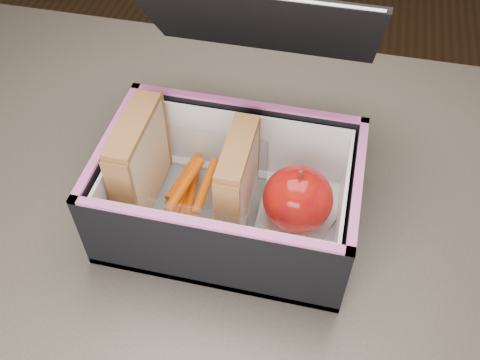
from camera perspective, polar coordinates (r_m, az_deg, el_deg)
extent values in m
cube|color=#62574C|center=(0.64, 1.39, -7.15)|extent=(1.20, 0.80, 0.03)
cube|color=#382D26|center=(1.30, -19.96, 1.05)|extent=(0.05, 0.05, 0.72)
cube|color=black|center=(0.63, 2.02, 16.29)|extent=(0.27, 0.12, 0.14)
cube|color=tan|center=(0.62, -11.36, 2.03)|extent=(0.01, 0.10, 0.11)
cube|color=#D66A73|center=(0.62, -10.54, 1.62)|extent=(0.01, 0.10, 0.10)
cube|color=tan|center=(0.61, -9.82, 1.77)|extent=(0.01, 0.10, 0.11)
cube|color=brown|center=(0.58, -11.39, 5.80)|extent=(0.03, 0.11, 0.01)
cube|color=tan|center=(0.59, -1.01, 0.01)|extent=(0.01, 0.10, 0.10)
cube|color=#D66A73|center=(0.59, -0.23, -0.38)|extent=(0.01, 0.09, 0.10)
cube|color=tan|center=(0.59, 0.55, -0.26)|extent=(0.01, 0.10, 0.10)
cube|color=brown|center=(0.55, -0.25, 3.52)|extent=(0.03, 0.10, 0.01)
cylinder|color=#E3460E|center=(0.65, -5.18, -0.97)|extent=(0.02, 0.08, 0.01)
cylinder|color=#E3460E|center=(0.64, -6.16, -0.50)|extent=(0.02, 0.08, 0.01)
cylinder|color=#E3460E|center=(0.62, -3.70, -0.64)|extent=(0.01, 0.08, 0.01)
cylinder|color=#E3460E|center=(0.64, -5.77, -1.15)|extent=(0.02, 0.08, 0.01)
cylinder|color=#E3460E|center=(0.62, -6.50, -2.19)|extent=(0.01, 0.08, 0.01)
cylinder|color=#E3460E|center=(0.62, -5.87, -0.48)|extent=(0.03, 0.08, 0.01)
cylinder|color=#E3460E|center=(0.66, -5.88, 0.53)|extent=(0.03, 0.08, 0.01)
cube|color=white|center=(0.62, 6.46, -4.21)|extent=(0.09, 0.09, 0.01)
ellipsoid|color=maroon|center=(0.59, 6.18, -1.99)|extent=(0.10, 0.10, 0.07)
cylinder|color=#4D2C1B|center=(0.56, 6.51, 0.58)|extent=(0.01, 0.01, 0.01)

